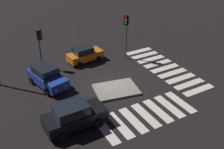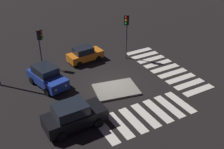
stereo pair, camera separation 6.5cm
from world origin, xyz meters
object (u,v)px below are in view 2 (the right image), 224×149
car_blue (47,77)px  traffic_light_west (40,39)px  car_black (74,116)px  car_orange (85,54)px  traffic_light_north (126,26)px  traffic_island (116,89)px

car_blue → traffic_light_west: (0.68, 3.44, 2.14)m
car_black → car_orange: bearing=59.9°
traffic_light_west → traffic_light_north: traffic_light_north is taller
car_blue → car_orange: 5.59m
car_blue → traffic_light_north: bearing=83.6°
car_orange → car_black: car_black is taller
car_blue → traffic_light_north: (8.88, 1.14, 2.70)m
car_orange → traffic_light_north: size_ratio=0.80×
car_blue → traffic_light_west: size_ratio=1.12×
traffic_light_west → traffic_light_north: bearing=38.3°
car_orange → traffic_light_west: traffic_light_west is taller
car_blue → traffic_light_west: bearing=155.2°
traffic_light_west → traffic_light_north: size_ratio=0.84×
car_orange → traffic_light_north: traffic_light_north is taller
car_blue → car_orange: car_blue is taller
car_orange → traffic_light_north: bearing=-27.2°
car_blue → car_black: (-0.09, -6.33, 0.05)m
car_blue → car_black: 6.33m
traffic_light_west → traffic_light_north: (8.21, -2.30, 0.56)m
traffic_island → traffic_light_west: (-4.22, 7.14, 2.95)m
car_black → traffic_light_north: bearing=38.4°
traffic_light_west → traffic_island: bearing=-5.5°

